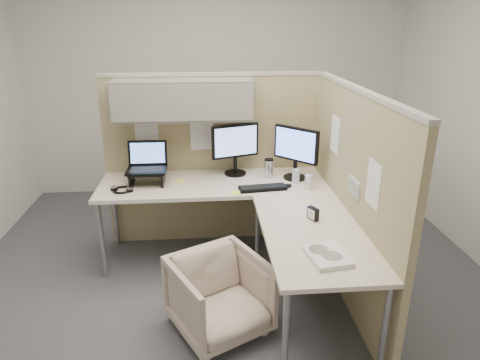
{
  "coord_description": "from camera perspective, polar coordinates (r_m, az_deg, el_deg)",
  "views": [
    {
      "loc": [
        -0.17,
        -2.98,
        2.07
      ],
      "look_at": [
        0.1,
        0.25,
        0.85
      ],
      "focal_mm": 32.0,
      "sensor_mm": 36.0,
      "label": 1
    }
  ],
  "objects": [
    {
      "name": "soda_can_silver",
      "position": [
        3.75,
        7.46,
        0.52
      ],
      "size": [
        0.07,
        0.07,
        0.12
      ],
      "primitive_type": "cylinder",
      "color": "silver",
      "rests_on": "desk"
    },
    {
      "name": "laptop_station",
      "position": [
        3.78,
        -12.28,
        1.54
      ],
      "size": [
        0.34,
        0.29,
        0.35
      ],
      "color": "black",
      "rests_on": "desk"
    },
    {
      "name": "monitor_left",
      "position": [
        3.86,
        -0.64,
        4.65
      ],
      "size": [
        0.43,
        0.2,
        0.47
      ],
      "rotation": [
        0.0,
        0.0,
        0.32
      ],
      "color": "black",
      "rests_on": "desk"
    },
    {
      "name": "partition_back",
      "position": [
        3.93,
        -5.35,
        6.22
      ],
      "size": [
        2.0,
        0.36,
        1.63
      ],
      "color": "tan",
      "rests_on": "ground"
    },
    {
      "name": "desk",
      "position": [
        3.41,
        0.59,
        -3.28
      ],
      "size": [
        2.0,
        1.98,
        0.73
      ],
      "color": "beige",
      "rests_on": "ground"
    },
    {
      "name": "sticky_note_c",
      "position": [
        3.81,
        -8.05,
        -0.09
      ],
      "size": [
        0.09,
        0.09,
        0.01
      ],
      "primitive_type": "cube",
      "rotation": [
        0.0,
        0.0,
        0.14
      ],
      "color": "#F3FE43",
      "rests_on": "desk"
    },
    {
      "name": "ground",
      "position": [
        3.63,
        -1.28,
        -14.14
      ],
      "size": [
        4.5,
        4.5,
        0.0
      ],
      "primitive_type": "plane",
      "color": "#424348",
      "rests_on": "ground"
    },
    {
      "name": "partition_right",
      "position": [
        3.34,
        14.27,
        -2.01
      ],
      "size": [
        0.07,
        2.03,
        1.63
      ],
      "color": "tan",
      "rests_on": "ground"
    },
    {
      "name": "desk_clock",
      "position": [
        3.09,
        9.7,
        -4.45
      ],
      "size": [
        0.07,
        0.1,
        0.09
      ],
      "rotation": [
        0.0,
        0.0,
        -1.11
      ],
      "color": "black",
      "rests_on": "desk"
    },
    {
      "name": "headphones",
      "position": [
        3.69,
        -15.46,
        -1.24
      ],
      "size": [
        0.19,
        0.19,
        0.03
      ],
      "rotation": [
        0.0,
        0.0,
        -0.28
      ],
      "color": "black",
      "rests_on": "desk"
    },
    {
      "name": "monitor_right",
      "position": [
        3.79,
        7.46,
        4.15
      ],
      "size": [
        0.33,
        0.34,
        0.47
      ],
      "rotation": [
        0.0,
        0.0,
        -0.8
      ],
      "color": "black",
      "rests_on": "desk"
    },
    {
      "name": "mouse",
      "position": [
        3.65,
        6.3,
        -0.76
      ],
      "size": [
        0.1,
        0.08,
        0.03
      ],
      "primitive_type": "ellipsoid",
      "rotation": [
        0.0,
        0.0,
        0.28
      ],
      "color": "black",
      "rests_on": "desk"
    },
    {
      "name": "keyboard",
      "position": [
        3.59,
        3.02,
        -1.07
      ],
      "size": [
        0.41,
        0.17,
        0.02
      ],
      "primitive_type": "cube",
      "rotation": [
        0.0,
        0.0,
        0.11
      ],
      "color": "black",
      "rests_on": "desk"
    },
    {
      "name": "sticky_note_b",
      "position": [
        3.51,
        -0.59,
        -1.69
      ],
      "size": [
        0.09,
        0.09,
        0.01
      ],
      "primitive_type": "cube",
      "rotation": [
        0.0,
        0.0,
        -0.15
      ],
      "color": "#F3FE43",
      "rests_on": "desk"
    },
    {
      "name": "soda_can_green",
      "position": [
        3.63,
        9.14,
        -0.25
      ],
      "size": [
        0.07,
        0.07,
        0.12
      ],
      "primitive_type": "cylinder",
      "color": "silver",
      "rests_on": "desk"
    },
    {
      "name": "travel_mug",
      "position": [
        3.85,
        3.86,
        1.59
      ],
      "size": [
        0.08,
        0.08,
        0.17
      ],
      "color": "silver",
      "rests_on": "desk"
    },
    {
      "name": "paper_stack",
      "position": [
        2.64,
        11.55,
        -9.85
      ],
      "size": [
        0.26,
        0.31,
        0.03
      ],
      "rotation": [
        0.0,
        0.0,
        0.15
      ],
      "color": "white",
      "rests_on": "desk"
    },
    {
      "name": "office_chair",
      "position": [
        3.05,
        -2.74,
        -14.75
      ],
      "size": [
        0.78,
        0.76,
        0.61
      ],
      "primitive_type": "imported",
      "rotation": [
        0.0,
        0.0,
        0.48
      ],
      "color": "beige",
      "rests_on": "ground"
    }
  ]
}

